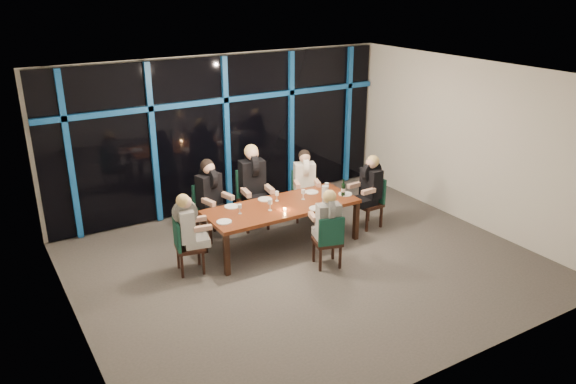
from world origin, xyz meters
name	(u,v)px	position (x,y,z in m)	size (l,w,h in m)	color
room	(309,143)	(0.00, 0.00, 2.02)	(7.04, 7.00, 3.02)	#5A544F
window_wall	(226,131)	(0.01, 2.93, 1.55)	(6.86, 0.43, 2.94)	black
dining_table	(282,209)	(0.00, 0.80, 0.68)	(2.60, 1.00, 0.75)	brown
chair_far_left	(208,208)	(-0.91, 1.79, 0.55)	(0.55, 0.55, 0.98)	black
chair_far_mid	(252,195)	(-0.04, 1.81, 0.60)	(0.55, 0.55, 1.07)	black
chair_far_right	(304,192)	(0.97, 1.64, 0.52)	(0.55, 0.55, 0.92)	black
chair_end_left	(184,243)	(-1.76, 0.77, 0.50)	(0.48, 0.48, 0.89)	black
chair_end_right	(372,199)	(1.85, 0.69, 0.52)	(0.45, 0.45, 0.93)	black
chair_near_mid	(329,239)	(0.24, -0.25, 0.50)	(0.51, 0.51, 0.89)	black
diner_far_left	(210,188)	(-0.89, 1.71, 0.94)	(0.56, 0.66, 0.96)	black
diner_far_mid	(253,175)	(-0.05, 1.72, 1.02)	(0.56, 0.69, 1.04)	black
diner_far_right	(305,175)	(0.95, 1.57, 0.88)	(0.56, 0.63, 0.90)	white
diner_end_left	(188,222)	(-1.68, 0.76, 0.85)	(0.59, 0.48, 0.86)	black
diner_end_right	(370,181)	(1.77, 0.68, 0.89)	(0.59, 0.47, 0.90)	black
diner_near_mid	(328,216)	(0.26, -0.17, 0.85)	(0.51, 0.60, 0.86)	black
plate_far_left	(232,206)	(-0.75, 1.16, 0.76)	(0.24, 0.24, 0.01)	white
plate_far_mid	(265,199)	(-0.12, 1.16, 0.76)	(0.24, 0.24, 0.01)	white
plate_far_right	(312,192)	(0.75, 1.04, 0.76)	(0.24, 0.24, 0.01)	white
plate_end_left	(224,222)	(-1.13, 0.66, 0.76)	(0.24, 0.24, 0.01)	white
plate_end_right	(345,194)	(1.21, 0.65, 0.76)	(0.24, 0.24, 0.01)	white
plate_near_mid	(316,208)	(0.41, 0.37, 0.76)	(0.24, 0.24, 0.01)	white
wine_bottle	(343,190)	(1.13, 0.61, 0.87)	(0.07, 0.07, 0.31)	black
water_pitcher	(325,192)	(0.82, 0.71, 0.86)	(0.13, 0.12, 0.21)	silver
tea_light	(285,209)	(-0.06, 0.60, 0.77)	(0.05, 0.05, 0.03)	#F7974A
wine_glass_a	(270,202)	(-0.28, 0.70, 0.89)	(0.07, 0.07, 0.19)	silver
wine_glass_b	(277,194)	(0.03, 1.01, 0.87)	(0.07, 0.07, 0.17)	white
wine_glass_c	(303,192)	(0.45, 0.83, 0.88)	(0.07, 0.07, 0.18)	white
wine_glass_d	(240,207)	(-0.76, 0.84, 0.87)	(0.06, 0.06, 0.16)	silver
wine_glass_e	(327,186)	(0.97, 0.88, 0.89)	(0.07, 0.07, 0.19)	silver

